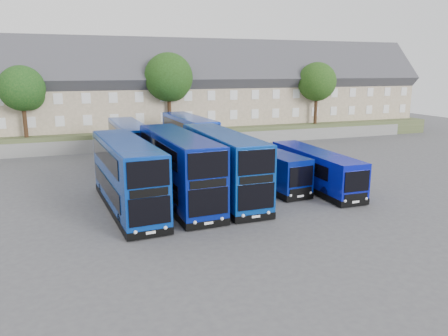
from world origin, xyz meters
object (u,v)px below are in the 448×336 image
dd_front_mid (178,169)px  tree_far (327,79)px  dd_front_left (127,177)px  coach_east_a (263,167)px  tree_west (23,90)px  tree_mid (170,79)px  tree_east (317,83)px

dd_front_mid → tree_far: tree_far is taller
dd_front_left → coach_east_a: 11.72m
coach_east_a → tree_west: 28.05m
tree_mid → coach_east_a: bearing=-82.0°
dd_front_mid → tree_far: 42.89m
tree_mid → tree_east: size_ratio=1.12×
dd_front_left → tree_far: size_ratio=1.36×
coach_east_a → tree_west: (-18.89, 19.97, 5.60)m
tree_west → dd_front_mid: bearing=-63.4°
coach_east_a → tree_far: (23.11, 26.97, 6.28)m
tree_mid → tree_east: tree_mid is taller
dd_front_left → tree_east: tree_east is taller
dd_front_mid → tree_west: 25.48m
tree_west → tree_east: tree_east is taller
coach_east_a → tree_east: tree_east is taller
coach_east_a → tree_west: size_ratio=1.44×
tree_east → tree_far: tree_far is taller
dd_front_left → tree_far: bearing=37.0°
dd_front_left → dd_front_mid: 3.68m
dd_front_mid → tree_west: bearing=114.0°
dd_front_mid → tree_mid: tree_mid is taller
tree_mid → tree_far: 26.80m
tree_west → coach_east_a: bearing=-46.6°
dd_front_mid → tree_far: bearing=41.0°
dd_front_left → dd_front_mid: dd_front_mid is taller
tree_mid → tree_east: bearing=-1.4°
tree_mid → tree_far: tree_mid is taller
coach_east_a → tree_mid: size_ratio=1.20×
coach_east_a → tree_far: bearing=44.2°
tree_far → tree_mid: bearing=-166.0°
dd_front_left → coach_east_a: bearing=10.9°
tree_west → tree_mid: 16.04m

